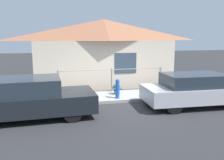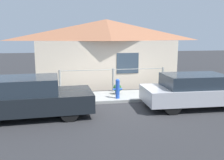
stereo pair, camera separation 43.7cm
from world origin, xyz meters
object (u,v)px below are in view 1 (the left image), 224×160
(potted_plant_near_hydrant, at_px, (117,89))
(potted_plant_by_fence, at_px, (25,91))
(car_right, at_px, (196,90))
(potted_plant_corner, at_px, (168,83))
(fire_hydrant, at_px, (118,88))
(car_left, at_px, (27,98))

(potted_plant_near_hydrant, xyz_separation_m, potted_plant_by_fence, (-3.85, 0.07, 0.07))
(car_right, xyz_separation_m, potted_plant_corner, (0.01, 2.45, -0.23))
(fire_hydrant, height_order, potted_plant_near_hydrant, fire_hydrant)
(car_right, xyz_separation_m, fire_hydrant, (-2.74, 1.40, -0.10))
(car_left, xyz_separation_m, potted_plant_near_hydrant, (3.53, 2.10, -0.30))
(fire_hydrant, bearing_deg, car_right, -27.09)
(potted_plant_by_fence, bearing_deg, car_left, -81.58)
(car_right, relative_size, potted_plant_corner, 7.44)
(car_left, distance_m, potted_plant_near_hydrant, 4.12)
(potted_plant_near_hydrant, xyz_separation_m, potted_plant_corner, (2.61, 0.35, 0.04))
(potted_plant_near_hydrant, distance_m, potted_plant_corner, 2.64)
(car_left, distance_m, potted_plant_corner, 6.62)
(car_left, distance_m, potted_plant_by_fence, 2.21)
(potted_plant_by_fence, bearing_deg, fire_hydrant, -11.71)
(fire_hydrant, distance_m, potted_plant_near_hydrant, 0.73)
(potted_plant_corner, bearing_deg, car_left, -158.19)
(fire_hydrant, height_order, potted_plant_corner, fire_hydrant)
(car_right, relative_size, potted_plant_near_hydrant, 9.05)
(potted_plant_near_hydrant, relative_size, potted_plant_corner, 0.82)
(car_left, bearing_deg, potted_plant_corner, 19.71)
(fire_hydrant, relative_size, potted_plant_by_fence, 1.42)
(car_left, bearing_deg, potted_plant_by_fence, 96.33)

